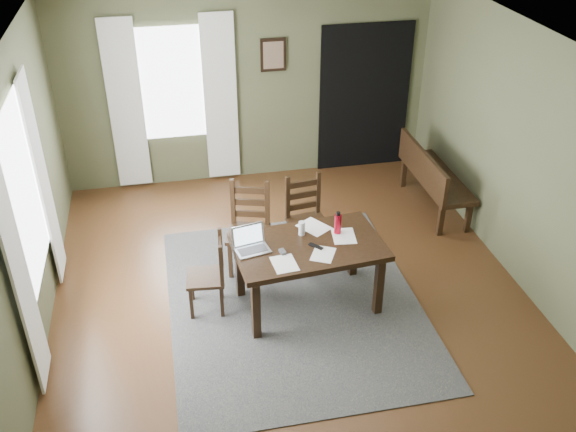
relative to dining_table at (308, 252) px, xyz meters
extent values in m
cube|color=#492C16|center=(-0.14, 0.04, -0.67)|extent=(5.00, 6.00, 0.01)
cube|color=#4E5336|center=(-0.14, 3.04, 0.69)|extent=(5.00, 0.02, 2.70)
cube|color=#4E5336|center=(-2.64, 0.04, 0.69)|extent=(0.02, 6.00, 2.70)
cube|color=#4E5336|center=(2.36, 0.04, 0.69)|extent=(0.02, 6.00, 2.70)
cube|color=white|center=(-0.14, 0.04, 2.04)|extent=(5.00, 6.00, 0.02)
cube|color=#3C3C3C|center=(-0.14, 0.04, -0.66)|extent=(2.60, 3.20, 0.01)
cube|color=black|center=(0.00, 0.00, 0.06)|extent=(1.56, 1.02, 0.06)
cube|color=black|center=(0.00, 0.00, 0.01)|extent=(1.39, 0.85, 0.05)
cube|color=black|center=(-0.61, -0.40, -0.33)|extent=(0.09, 0.09, 0.63)
cube|color=black|center=(-0.67, 0.29, -0.33)|extent=(0.09, 0.09, 0.63)
cube|color=black|center=(0.67, -0.29, -0.33)|extent=(0.09, 0.09, 0.63)
cube|color=black|center=(0.61, 0.40, -0.33)|extent=(0.09, 0.09, 0.63)
cube|color=black|center=(-1.04, 0.13, -0.26)|extent=(0.41, 0.41, 0.04)
cube|color=black|center=(-1.18, 0.30, -0.46)|extent=(0.04, 0.04, 0.37)
cube|color=black|center=(-0.88, 0.27, -0.46)|extent=(0.04, 0.04, 0.37)
cube|color=black|center=(-1.21, -0.01, -0.46)|extent=(0.04, 0.04, 0.37)
cube|color=black|center=(-0.91, -0.04, -0.46)|extent=(0.04, 0.04, 0.37)
cube|color=black|center=(-0.86, 0.28, -0.02)|extent=(0.04, 0.04, 0.47)
cube|color=black|center=(-0.89, -0.05, -0.02)|extent=(0.04, 0.04, 0.47)
cube|color=black|center=(-0.87, 0.12, -0.14)|extent=(0.05, 0.28, 0.06)
cube|color=black|center=(-0.87, 0.12, -0.02)|extent=(0.05, 0.28, 0.06)
cube|color=black|center=(-0.87, 0.12, 0.11)|extent=(0.05, 0.28, 0.06)
cube|color=black|center=(-0.51, 0.74, -0.19)|extent=(0.56, 0.56, 0.04)
cube|color=black|center=(-0.73, 0.61, -0.43)|extent=(0.05, 0.05, 0.44)
cube|color=black|center=(-0.63, 0.96, -0.43)|extent=(0.05, 0.05, 0.44)
cube|color=black|center=(-0.38, 0.51, -0.43)|extent=(0.05, 0.05, 0.44)
cube|color=black|center=(-0.28, 0.86, -0.43)|extent=(0.05, 0.05, 0.44)
cube|color=black|center=(-0.63, 0.99, 0.10)|extent=(0.06, 0.06, 0.56)
cube|color=black|center=(-0.26, 0.88, 0.10)|extent=(0.06, 0.06, 0.56)
cube|color=black|center=(-0.45, 0.93, -0.05)|extent=(0.33, 0.12, 0.08)
cube|color=black|center=(-0.45, 0.93, 0.10)|extent=(0.33, 0.12, 0.08)
cube|color=black|center=(-0.45, 0.93, 0.25)|extent=(0.33, 0.12, 0.08)
cube|color=black|center=(0.20, 0.83, -0.21)|extent=(0.49, 0.49, 0.04)
cube|color=black|center=(0.05, 0.63, -0.44)|extent=(0.05, 0.05, 0.42)
cube|color=black|center=(0.00, 0.98, -0.44)|extent=(0.05, 0.05, 0.42)
cube|color=black|center=(0.40, 0.68, -0.44)|extent=(0.05, 0.05, 0.42)
cube|color=black|center=(0.35, 1.03, -0.44)|extent=(0.05, 0.05, 0.42)
cube|color=black|center=(-0.01, 1.00, 0.07)|extent=(0.05, 0.05, 0.54)
cube|color=black|center=(0.36, 1.05, 0.07)|extent=(0.05, 0.05, 0.54)
cube|color=black|center=(0.17, 1.02, -0.07)|extent=(0.32, 0.07, 0.07)
cube|color=black|center=(0.17, 1.02, 0.07)|extent=(0.32, 0.07, 0.07)
cube|color=black|center=(0.17, 1.02, 0.22)|extent=(0.32, 0.07, 0.07)
cube|color=black|center=(2.08, 1.61, -0.21)|extent=(0.48, 1.49, 0.06)
cube|color=black|center=(2.26, 0.97, -0.45)|extent=(0.06, 0.06, 0.42)
cube|color=black|center=(1.90, 0.97, -0.45)|extent=(0.06, 0.06, 0.42)
cube|color=black|center=(2.26, 2.25, -0.45)|extent=(0.06, 0.06, 0.42)
cube|color=black|center=(1.90, 2.25, -0.45)|extent=(0.06, 0.06, 0.42)
cube|color=black|center=(1.87, 1.61, 0.00)|extent=(0.05, 1.49, 0.36)
cube|color=#B7B7BC|center=(-0.57, 0.00, 0.10)|extent=(0.37, 0.29, 0.02)
cube|color=#B7B7BC|center=(-0.59, 0.12, 0.21)|extent=(0.34, 0.12, 0.22)
cube|color=silver|center=(-0.59, 0.11, 0.21)|extent=(0.29, 0.10, 0.18)
cube|color=#3F3F42|center=(-0.57, -0.01, 0.11)|extent=(0.30, 0.19, 0.00)
cube|color=#3F3F42|center=(-0.29, -0.10, 0.11)|extent=(0.07, 0.10, 0.03)
cube|color=black|center=(0.06, -0.06, 0.10)|extent=(0.14, 0.15, 0.02)
cylinder|color=silver|center=(-0.03, 0.19, 0.17)|extent=(0.07, 0.07, 0.15)
cylinder|color=#B40D23|center=(0.34, 0.14, 0.20)|extent=(0.07, 0.07, 0.21)
cylinder|color=black|center=(0.34, 0.14, 0.32)|extent=(0.04, 0.04, 0.03)
cube|color=white|center=(0.10, -0.20, 0.09)|extent=(0.31, 0.34, 0.00)
cube|color=white|center=(0.13, 0.30, 0.09)|extent=(0.38, 0.40, 0.00)
cube|color=white|center=(0.38, 0.07, 0.09)|extent=(0.26, 0.32, 0.00)
cube|color=white|center=(-0.30, -0.28, 0.09)|extent=(0.25, 0.31, 0.00)
cube|color=white|center=(-2.61, 0.24, 0.79)|extent=(0.01, 1.30, 1.70)
cube|color=white|center=(-1.14, 3.01, 0.79)|extent=(1.00, 0.01, 1.50)
cube|color=silver|center=(-2.58, -0.58, 0.54)|extent=(0.03, 0.48, 2.30)
cube|color=silver|center=(-2.58, 1.06, 0.54)|extent=(0.03, 0.48, 2.30)
cube|color=silver|center=(-1.76, 2.98, 0.54)|extent=(0.44, 0.03, 2.30)
cube|color=silver|center=(-0.52, 2.98, 0.54)|extent=(0.44, 0.03, 2.30)
cube|color=black|center=(0.21, 3.01, 1.09)|extent=(0.34, 0.03, 0.44)
cube|color=brown|center=(0.21, 2.99, 1.09)|extent=(0.27, 0.01, 0.36)
cube|color=black|center=(1.51, 3.01, 0.39)|extent=(1.30, 0.03, 2.10)
camera|label=1|loc=(-1.28, -5.17, 3.68)|focal=40.00mm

